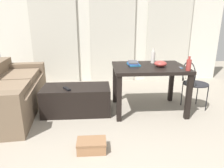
{
  "coord_description": "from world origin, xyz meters",
  "views": [
    {
      "loc": [
        -0.36,
        -1.4,
        1.46
      ],
      "look_at": [
        -0.13,
        1.92,
        0.41
      ],
      "focal_mm": 33.1,
      "sensor_mm": 36.0,
      "label": 1
    }
  ],
  "objects_px": {
    "bowl": "(160,64)",
    "shoebox": "(92,145)",
    "couch": "(8,93)",
    "coffee_table": "(77,100)",
    "scissors": "(181,68)",
    "bottle_far": "(189,65)",
    "book_stack": "(133,63)",
    "wire_chair": "(192,80)",
    "craft_table": "(149,73)",
    "tv_remote_primary": "(67,89)",
    "bottle_near": "(153,57)"
  },
  "relations": [
    {
      "from": "coffee_table",
      "to": "wire_chair",
      "type": "relative_size",
      "value": 1.31
    },
    {
      "from": "book_stack",
      "to": "craft_table",
      "type": "bearing_deg",
      "value": -20.35
    },
    {
      "from": "book_stack",
      "to": "shoebox",
      "type": "relative_size",
      "value": 0.8
    },
    {
      "from": "bowl",
      "to": "tv_remote_primary",
      "type": "bearing_deg",
      "value": -176.69
    },
    {
      "from": "couch",
      "to": "tv_remote_primary",
      "type": "distance_m",
      "value": 1.04
    },
    {
      "from": "tv_remote_primary",
      "to": "craft_table",
      "type": "bearing_deg",
      "value": -27.21
    },
    {
      "from": "craft_table",
      "to": "wire_chair",
      "type": "height_order",
      "value": "wire_chair"
    },
    {
      "from": "couch",
      "to": "craft_table",
      "type": "distance_m",
      "value": 2.32
    },
    {
      "from": "craft_table",
      "to": "wire_chair",
      "type": "relative_size",
      "value": 1.4
    },
    {
      "from": "tv_remote_primary",
      "to": "shoebox",
      "type": "xyz_separation_m",
      "value": [
        0.39,
        -0.95,
        -0.38
      ]
    },
    {
      "from": "coffee_table",
      "to": "bowl",
      "type": "height_order",
      "value": "bowl"
    },
    {
      "from": "bottle_far",
      "to": "shoebox",
      "type": "distance_m",
      "value": 1.76
    },
    {
      "from": "wire_chair",
      "to": "bottle_far",
      "type": "bearing_deg",
      "value": -126.01
    },
    {
      "from": "craft_table",
      "to": "bowl",
      "type": "xyz_separation_m",
      "value": [
        0.16,
        -0.06,
        0.15
      ]
    },
    {
      "from": "wire_chair",
      "to": "scissors",
      "type": "distance_m",
      "value": 0.41
    },
    {
      "from": "wire_chair",
      "to": "tv_remote_primary",
      "type": "bearing_deg",
      "value": -175.9
    },
    {
      "from": "bottle_near",
      "to": "tv_remote_primary",
      "type": "bearing_deg",
      "value": -165.2
    },
    {
      "from": "bottle_near",
      "to": "bottle_far",
      "type": "height_order",
      "value": "bottle_near"
    },
    {
      "from": "wire_chair",
      "to": "bowl",
      "type": "relative_size",
      "value": 4.14
    },
    {
      "from": "craft_table",
      "to": "bottle_near",
      "type": "relative_size",
      "value": 4.58
    },
    {
      "from": "craft_table",
      "to": "bowl",
      "type": "distance_m",
      "value": 0.23
    },
    {
      "from": "wire_chair",
      "to": "bowl",
      "type": "height_order",
      "value": "bowl"
    },
    {
      "from": "shoebox",
      "to": "craft_table",
      "type": "bearing_deg",
      "value": 50.04
    },
    {
      "from": "bottle_far",
      "to": "book_stack",
      "type": "relative_size",
      "value": 0.76
    },
    {
      "from": "craft_table",
      "to": "bowl",
      "type": "bearing_deg",
      "value": -20.24
    },
    {
      "from": "coffee_table",
      "to": "book_stack",
      "type": "distance_m",
      "value": 1.09
    },
    {
      "from": "craft_table",
      "to": "shoebox",
      "type": "distance_m",
      "value": 1.53
    },
    {
      "from": "wire_chair",
      "to": "book_stack",
      "type": "bearing_deg",
      "value": 174.85
    },
    {
      "from": "book_stack",
      "to": "bowl",
      "type": "bearing_deg",
      "value": -20.31
    },
    {
      "from": "coffee_table",
      "to": "scissors",
      "type": "relative_size",
      "value": 10.14
    },
    {
      "from": "couch",
      "to": "shoebox",
      "type": "xyz_separation_m",
      "value": [
        1.38,
        -1.21,
        -0.24
      ]
    },
    {
      "from": "craft_table",
      "to": "tv_remote_primary",
      "type": "bearing_deg",
      "value": -173.77
    },
    {
      "from": "bottle_far",
      "to": "tv_remote_primary",
      "type": "xyz_separation_m",
      "value": [
        -1.78,
        0.19,
        -0.39
      ]
    },
    {
      "from": "wire_chair",
      "to": "shoebox",
      "type": "distance_m",
      "value": 2.02
    },
    {
      "from": "scissors",
      "to": "tv_remote_primary",
      "type": "bearing_deg",
      "value": 179.19
    },
    {
      "from": "bowl",
      "to": "shoebox",
      "type": "bearing_deg",
      "value": -136.01
    },
    {
      "from": "craft_table",
      "to": "couch",
      "type": "bearing_deg",
      "value": 176.93
    },
    {
      "from": "bowl",
      "to": "tv_remote_primary",
      "type": "height_order",
      "value": "bowl"
    },
    {
      "from": "scissors",
      "to": "shoebox",
      "type": "height_order",
      "value": "scissors"
    },
    {
      "from": "bottle_near",
      "to": "coffee_table",
      "type": "bearing_deg",
      "value": -169.04
    },
    {
      "from": "book_stack",
      "to": "scissors",
      "type": "height_order",
      "value": "book_stack"
    },
    {
      "from": "craft_table",
      "to": "wire_chair",
      "type": "distance_m",
      "value": 0.74
    },
    {
      "from": "coffee_table",
      "to": "bottle_far",
      "type": "height_order",
      "value": "bottle_far"
    },
    {
      "from": "couch",
      "to": "bowl",
      "type": "relative_size",
      "value": 10.43
    },
    {
      "from": "bowl",
      "to": "shoebox",
      "type": "relative_size",
      "value": 0.58
    },
    {
      "from": "wire_chair",
      "to": "bowl",
      "type": "bearing_deg",
      "value": -173.92
    },
    {
      "from": "coffee_table",
      "to": "scissors",
      "type": "height_order",
      "value": "scissors"
    },
    {
      "from": "scissors",
      "to": "shoebox",
      "type": "bearing_deg",
      "value": -145.89
    },
    {
      "from": "craft_table",
      "to": "book_stack",
      "type": "height_order",
      "value": "book_stack"
    },
    {
      "from": "tv_remote_primary",
      "to": "bottle_far",
      "type": "bearing_deg",
      "value": -39.66
    }
  ]
}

